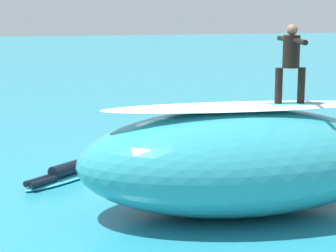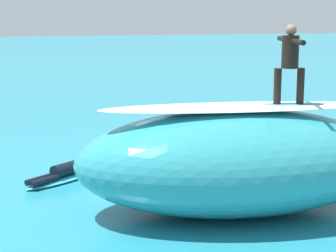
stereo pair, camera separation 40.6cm
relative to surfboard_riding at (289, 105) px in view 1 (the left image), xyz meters
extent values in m
plane|color=teal|center=(1.68, -1.56, -2.03)|extent=(120.00, 120.00, 0.00)
ellipsoid|color=teal|center=(1.01, -0.04, -1.04)|extent=(6.13, 3.34, 1.99)
ellipsoid|color=white|center=(1.01, -0.04, 0.00)|extent=(5.15, 1.28, 0.08)
ellipsoid|color=#33B2D1|center=(0.00, 0.00, 0.00)|extent=(1.94, 0.66, 0.09)
cylinder|color=black|center=(0.22, -0.01, 0.37)|extent=(0.14, 0.14, 0.66)
cylinder|color=black|center=(-0.22, 0.01, 0.37)|extent=(0.14, 0.14, 0.66)
cylinder|color=black|center=(0.00, 0.00, 1.01)|extent=(0.33, 0.33, 0.60)
sphere|color=#936B4C|center=(0.00, 0.00, 1.41)|extent=(0.21, 0.21, 0.21)
cylinder|color=black|center=(0.02, 0.43, 1.22)|extent=(0.12, 0.54, 0.09)
cylinder|color=black|center=(-0.02, -0.43, 1.22)|extent=(0.12, 0.54, 0.09)
ellipsoid|color=#33B2D1|center=(4.05, -2.89, -1.99)|extent=(2.18, 2.06, 0.09)
cylinder|color=black|center=(4.05, -2.89, -1.79)|extent=(0.84, 0.80, 0.30)
sphere|color=#936B4C|center=(3.66, -3.25, -1.73)|extent=(0.21, 0.21, 0.21)
cylinder|color=black|center=(4.57, -2.30, -1.87)|extent=(0.62, 0.58, 0.14)
cylinder|color=black|center=(4.69, -2.43, -1.87)|extent=(0.62, 0.58, 0.14)
ellipsoid|color=white|center=(2.71, -3.82, -1.96)|extent=(0.59, 0.73, 0.14)
ellipsoid|color=white|center=(-1.65, -1.16, -1.99)|extent=(0.74, 0.72, 0.09)
camera|label=1|loc=(4.74, 10.96, 1.94)|focal=67.43mm
camera|label=2|loc=(4.34, 11.04, 1.94)|focal=67.43mm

